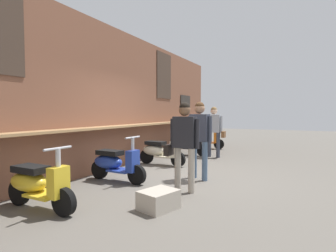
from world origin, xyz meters
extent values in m
plane|color=#605B54|center=(0.00, 0.00, 0.00)|extent=(37.00, 37.00, 0.00)
cube|color=brown|center=(0.00, 2.02, 1.81)|extent=(13.21, 0.25, 3.63)
cube|color=#A87F51|center=(0.00, 1.72, 1.10)|extent=(11.89, 0.36, 0.05)
cube|color=#423328|center=(2.83, 1.89, 2.72)|extent=(1.01, 0.02, 1.56)
cube|color=#2D2823|center=(4.71, 1.88, 1.92)|extent=(0.95, 0.03, 0.45)
ellipsoid|color=gold|center=(-2.84, 1.25, 0.40)|extent=(0.39, 0.71, 0.30)
cube|color=black|center=(-2.85, 1.20, 0.60)|extent=(0.31, 0.55, 0.10)
cube|color=gold|center=(-2.85, 0.90, 0.25)|extent=(0.39, 0.51, 0.04)
cube|color=gold|center=(-2.85, 0.60, 0.47)|extent=(0.28, 0.16, 0.44)
cylinder|color=#B7B7BC|center=(-2.85, 0.60, 0.60)|extent=(0.07, 0.07, 0.70)
cylinder|color=#B7B7BC|center=(-2.85, 0.60, 0.95)|extent=(0.46, 0.04, 0.04)
cylinder|color=black|center=(-2.86, 0.50, 0.20)|extent=(0.11, 0.40, 0.40)
cylinder|color=black|center=(-2.84, 1.50, 0.20)|extent=(0.11, 0.40, 0.40)
ellipsoid|color=#233D9E|center=(-0.98, 1.25, 0.40)|extent=(0.41, 0.71, 0.30)
cube|color=black|center=(-0.98, 1.20, 0.60)|extent=(0.32, 0.56, 0.10)
cube|color=#233D9E|center=(-0.99, 0.90, 0.25)|extent=(0.40, 0.52, 0.04)
cube|color=#233D9E|center=(-1.01, 0.60, 0.47)|extent=(0.29, 0.17, 0.44)
cylinder|color=#B7B7BC|center=(-1.01, 0.60, 0.60)|extent=(0.07, 0.07, 0.70)
cylinder|color=#B7B7BC|center=(-1.01, 0.60, 0.95)|extent=(0.46, 0.05, 0.04)
cylinder|color=black|center=(-1.01, 0.50, 0.20)|extent=(0.12, 0.40, 0.40)
cylinder|color=black|center=(-0.97, 1.50, 0.20)|extent=(0.12, 0.40, 0.40)
ellipsoid|color=beige|center=(1.01, 1.25, 0.40)|extent=(0.40, 0.71, 0.30)
cube|color=black|center=(1.01, 1.20, 0.60)|extent=(0.32, 0.56, 0.10)
cube|color=beige|center=(1.00, 0.90, 0.25)|extent=(0.40, 0.51, 0.04)
cube|color=beige|center=(0.99, 0.60, 0.47)|extent=(0.28, 0.17, 0.44)
cylinder|color=#B7B7BC|center=(0.99, 0.60, 0.60)|extent=(0.07, 0.07, 0.70)
cylinder|color=#B7B7BC|center=(0.99, 0.60, 0.95)|extent=(0.46, 0.05, 0.04)
cylinder|color=black|center=(0.98, 0.50, 0.20)|extent=(0.11, 0.40, 0.40)
cylinder|color=black|center=(1.02, 1.50, 0.20)|extent=(0.11, 0.40, 0.40)
ellipsoid|color=black|center=(2.88, 1.25, 0.40)|extent=(0.43, 0.73, 0.30)
cube|color=black|center=(2.88, 1.20, 0.60)|extent=(0.34, 0.57, 0.10)
cube|color=black|center=(2.91, 0.90, 0.25)|extent=(0.42, 0.53, 0.04)
cube|color=black|center=(2.93, 0.60, 0.47)|extent=(0.29, 0.18, 0.44)
cylinder|color=#B7B7BC|center=(2.93, 0.60, 0.60)|extent=(0.07, 0.07, 0.70)
cylinder|color=#B7B7BC|center=(2.93, 0.60, 0.95)|extent=(0.46, 0.07, 0.04)
cylinder|color=black|center=(2.94, 0.50, 0.20)|extent=(0.13, 0.41, 0.40)
cylinder|color=black|center=(2.86, 1.50, 0.20)|extent=(0.13, 0.41, 0.40)
ellipsoid|color=orange|center=(4.81, 1.25, 0.40)|extent=(0.43, 0.72, 0.30)
cube|color=black|center=(4.81, 1.20, 0.60)|extent=(0.34, 0.57, 0.10)
cube|color=orange|center=(4.83, 0.90, 0.25)|extent=(0.41, 0.52, 0.04)
cube|color=orange|center=(4.85, 0.60, 0.47)|extent=(0.29, 0.18, 0.44)
cylinder|color=#B7B7BC|center=(4.85, 0.60, 0.60)|extent=(0.07, 0.07, 0.70)
cylinder|color=#B7B7BC|center=(4.85, 0.60, 0.95)|extent=(0.46, 0.07, 0.04)
cylinder|color=black|center=(4.86, 0.50, 0.20)|extent=(0.13, 0.41, 0.40)
cylinder|color=black|center=(4.79, 1.50, 0.20)|extent=(0.13, 0.41, 0.40)
cylinder|color=#383D4C|center=(2.95, 0.28, 0.40)|extent=(0.12, 0.12, 0.81)
cylinder|color=#383D4C|center=(2.92, -0.03, 0.40)|extent=(0.12, 0.12, 0.81)
cube|color=#999EA8|center=(2.93, 0.12, 1.09)|extent=(0.22, 0.41, 0.57)
sphere|color=beige|center=(2.93, 0.12, 1.50)|extent=(0.22, 0.22, 0.22)
sphere|color=olive|center=(2.93, 0.12, 1.54)|extent=(0.20, 0.20, 0.20)
cylinder|color=#999EA8|center=(2.92, 0.37, 1.07)|extent=(0.08, 0.08, 0.54)
cylinder|color=#999EA8|center=(2.95, -0.12, 1.07)|extent=(0.08, 0.08, 0.54)
cube|color=brown|center=(2.97, -0.19, 0.75)|extent=(0.26, 0.11, 0.20)
cylinder|color=slate|center=(0.06, -0.32, 0.41)|extent=(0.12, 0.12, 0.83)
cylinder|color=slate|center=(-0.09, -0.61, 0.41)|extent=(0.12, 0.12, 0.83)
cube|color=#383D4C|center=(-0.02, -0.46, 1.12)|extent=(0.24, 0.43, 0.59)
sphere|color=#A37556|center=(-0.02, -0.46, 1.54)|extent=(0.22, 0.22, 0.22)
sphere|color=#472D19|center=(-0.02, -0.46, 1.58)|extent=(0.21, 0.21, 0.21)
cylinder|color=#383D4C|center=(0.01, -0.22, 1.10)|extent=(0.08, 0.08, 0.55)
cylinder|color=#383D4C|center=(-0.04, -0.71, 1.10)|extent=(0.08, 0.08, 0.55)
cylinder|color=#ADA393|center=(-1.03, -0.69, 0.40)|extent=(0.12, 0.12, 0.81)
cylinder|color=#ADA393|center=(-0.96, -0.38, 0.40)|extent=(0.12, 0.12, 0.81)
cube|color=#232328|center=(-1.00, -0.53, 1.09)|extent=(0.21, 0.41, 0.57)
sphere|color=brown|center=(-1.00, -0.53, 1.50)|extent=(0.22, 0.22, 0.22)
sphere|color=black|center=(-1.00, -0.53, 1.54)|extent=(0.20, 0.20, 0.20)
cylinder|color=#232328|center=(-0.99, -0.78, 1.07)|extent=(0.08, 0.08, 0.54)
cylinder|color=#232328|center=(-1.00, -0.29, 1.07)|extent=(0.08, 0.08, 0.54)
cube|color=black|center=(-1.02, -0.22, 0.75)|extent=(0.26, 0.11, 0.20)
cube|color=#B2A899|center=(-2.02, -0.55, 0.14)|extent=(0.64, 0.57, 0.28)
camera|label=1|loc=(-5.52, -2.48, 1.46)|focal=28.87mm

